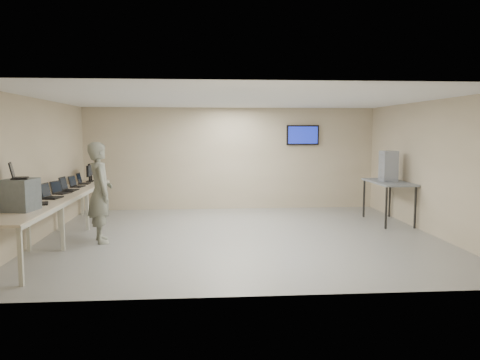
{
  "coord_description": "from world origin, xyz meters",
  "views": [
    {
      "loc": [
        -0.75,
        -9.41,
        2.16
      ],
      "look_at": [
        0.0,
        0.2,
        1.15
      ],
      "focal_mm": 35.0,
      "sensor_mm": 36.0,
      "label": 1
    }
  ],
  "objects": [
    {
      "name": "laptop_4",
      "position": [
        -3.65,
        1.34,
        0.97
      ],
      "size": [
        0.33,
        0.37,
        0.26
      ],
      "rotation": [
        0.0,
        0.0,
        -0.19
      ],
      "color": "black",
      "rests_on": "workbench"
    },
    {
      "name": "laptop_0",
      "position": [
        -3.65,
        -1.17,
        0.98
      ],
      "size": [
        0.41,
        0.44,
        0.29
      ],
      "rotation": [
        0.0,
        0.0,
        0.29
      ],
      "color": "black",
      "rests_on": "workbench"
    },
    {
      "name": "laptop_5",
      "position": [
        -3.65,
        1.96,
        0.97
      ],
      "size": [
        0.28,
        0.34,
        0.27
      ],
      "rotation": [
        0.0,
        0.0,
        0.01
      ],
      "color": "black",
      "rests_on": "workbench"
    },
    {
      "name": "storage_bins",
      "position": [
        3.58,
        1.23,
        1.34
      ],
      "size": [
        0.34,
        0.38,
        0.72
      ],
      "color": "#979FB0",
      "rests_on": "side_table"
    },
    {
      "name": "workbench",
      "position": [
        -3.59,
        0.0,
        0.83
      ],
      "size": [
        0.76,
        6.0,
        0.9
      ],
      "color": "beige",
      "rests_on": "ground"
    },
    {
      "name": "soldier",
      "position": [
        -2.76,
        -0.24,
        0.98
      ],
      "size": [
        0.69,
        0.83,
        1.95
      ],
      "primitive_type": "imported",
      "rotation": [
        0.0,
        0.0,
        1.93
      ],
      "color": "gray",
      "rests_on": "ground"
    },
    {
      "name": "room",
      "position": [
        0.03,
        0.06,
        1.41
      ],
      "size": [
        8.01,
        7.01,
        2.81
      ],
      "color": "#9B9A93",
      "rests_on": "ground"
    },
    {
      "name": "monitor_far",
      "position": [
        -3.6,
        2.65,
        1.17
      ],
      "size": [
        0.2,
        0.45,
        0.45
      ],
      "color": "black",
      "rests_on": "workbench"
    },
    {
      "name": "laptop_2",
      "position": [
        -3.66,
        0.21,
        0.97
      ],
      "size": [
        0.37,
        0.4,
        0.26
      ],
      "rotation": [
        0.0,
        0.0,
        -0.34
      ],
      "color": "black",
      "rests_on": "workbench"
    },
    {
      "name": "laptop_1",
      "position": [
        -3.65,
        -0.47,
        0.97
      ],
      "size": [
        0.36,
        0.41,
        0.29
      ],
      "rotation": [
        0.0,
        0.0,
        -0.15
      ],
      "color": "black",
      "rests_on": "workbench"
    },
    {
      "name": "equipment_box",
      "position": [
        -3.65,
        -1.82,
        1.16
      ],
      "size": [
        0.5,
        0.55,
        0.51
      ],
      "primitive_type": "cube",
      "rotation": [
        0.0,
        0.0,
        -0.17
      ],
      "color": "#565E63",
      "rests_on": "workbench"
    },
    {
      "name": "laptop_3",
      "position": [
        -3.64,
        0.68,
        0.98
      ],
      "size": [
        0.34,
        0.4,
        0.3
      ],
      "rotation": [
        0.0,
        0.0,
        -0.07
      ],
      "color": "black",
      "rests_on": "workbench"
    },
    {
      "name": "monitor_near",
      "position": [
        -3.6,
        2.45,
        1.15
      ],
      "size": [
        0.19,
        0.42,
        0.41
      ],
      "color": "black",
      "rests_on": "workbench"
    },
    {
      "name": "laptop_on_box",
      "position": [
        -3.7,
        -1.82,
        1.48
      ],
      "size": [
        0.36,
        0.39,
        0.26
      ],
      "rotation": [
        0.0,
        0.0,
        0.27
      ],
      "color": "black",
      "rests_on": "equipment_box"
    },
    {
      "name": "side_table",
      "position": [
        3.6,
        1.23,
        0.91
      ],
      "size": [
        0.76,
        1.64,
        0.98
      ],
      "color": "slate",
      "rests_on": "ground"
    }
  ]
}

